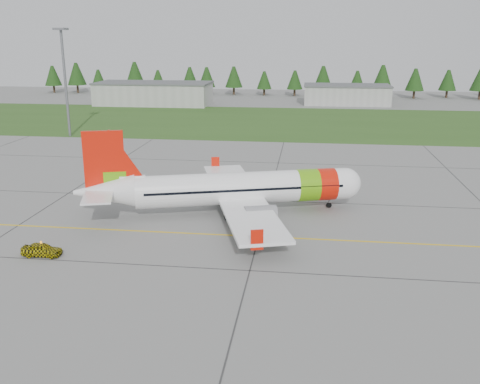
# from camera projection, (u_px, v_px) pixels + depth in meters

# --- Properties ---
(ground) EXTENTS (320.00, 320.00, 0.00)m
(ground) POSITION_uv_depth(u_px,v_px,m) (134.00, 264.00, 45.77)
(ground) COLOR gray
(ground) RESTS_ON ground
(aircraft) EXTENTS (30.74, 29.05, 9.56)m
(aircraft) POSITION_uv_depth(u_px,v_px,m) (237.00, 189.00, 58.57)
(aircraft) COLOR white
(aircraft) RESTS_ON ground
(follow_me_car) EXTENTS (1.24, 1.46, 3.53)m
(follow_me_car) POSITION_uv_depth(u_px,v_px,m) (40.00, 237.00, 47.06)
(follow_me_car) COLOR #CDBF0B
(follow_me_car) RESTS_ON ground
(service_van) EXTENTS (1.84, 1.78, 4.32)m
(service_van) POSITION_uv_depth(u_px,v_px,m) (95.00, 128.00, 100.91)
(service_van) COLOR silver
(service_van) RESTS_ON ground
(grass_strip) EXTENTS (320.00, 50.00, 0.03)m
(grass_strip) POSITION_uv_depth(u_px,v_px,m) (246.00, 121.00, 123.86)
(grass_strip) COLOR #30561E
(grass_strip) RESTS_ON ground
(taxi_guideline) EXTENTS (120.00, 0.25, 0.02)m
(taxi_guideline) POSITION_uv_depth(u_px,v_px,m) (159.00, 232.00, 53.39)
(taxi_guideline) COLOR gold
(taxi_guideline) RESTS_ON ground
(hangar_west) EXTENTS (32.00, 14.00, 6.00)m
(hangar_west) POSITION_uv_depth(u_px,v_px,m) (154.00, 94.00, 153.39)
(hangar_west) COLOR #A8A8A3
(hangar_west) RESTS_ON ground
(hangar_east) EXTENTS (24.00, 12.00, 5.20)m
(hangar_east) POSITION_uv_depth(u_px,v_px,m) (346.00, 95.00, 154.35)
(hangar_east) COLOR #A8A8A3
(hangar_east) RESTS_ON ground
(floodlight_mast) EXTENTS (0.50, 0.50, 20.00)m
(floodlight_mast) POSITION_uv_depth(u_px,v_px,m) (66.00, 85.00, 102.16)
(floodlight_mast) COLOR slate
(floodlight_mast) RESTS_ON ground
(treeline) EXTENTS (160.00, 8.00, 10.00)m
(treeline) POSITION_uv_depth(u_px,v_px,m) (266.00, 80.00, 175.80)
(treeline) COLOR #1C3F14
(treeline) RESTS_ON ground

